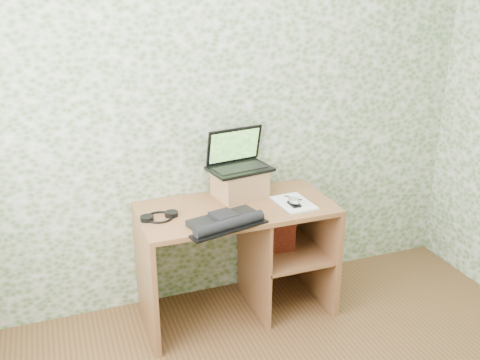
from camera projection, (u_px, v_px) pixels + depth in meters
name	position (u px, v px, depth m)	size (l,w,h in m)	color
wall_back	(219.00, 108.00, 3.37)	(3.50, 3.50, 0.00)	silver
desk	(246.00, 241.00, 3.44)	(1.20, 0.60, 0.75)	brown
riser	(240.00, 183.00, 3.41)	(0.30, 0.25, 0.18)	#916341
laptop	(238.00, 159.00, 3.40)	(0.42, 0.33, 0.25)	black
keyboard	(226.00, 221.00, 3.04)	(0.48, 0.34, 0.07)	black
headphones	(159.00, 217.00, 3.13)	(0.23, 0.18, 0.03)	black
notepad	(294.00, 203.00, 3.33)	(0.20, 0.28, 0.01)	white
mouse	(294.00, 202.00, 3.28)	(0.06, 0.10, 0.03)	#B4B4B7
pen	(293.00, 198.00, 3.38)	(0.01, 0.01, 0.12)	black
red_box	(277.00, 232.00, 3.46)	(0.23, 0.07, 0.28)	#99210D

